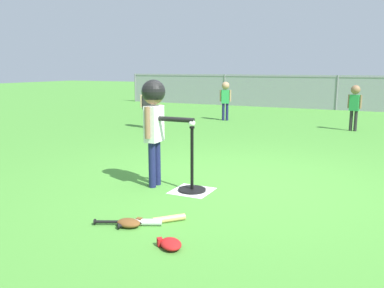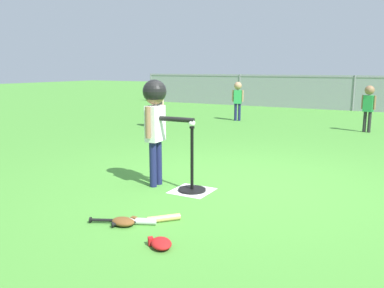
{
  "view_description": "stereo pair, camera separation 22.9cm",
  "coord_description": "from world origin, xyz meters",
  "px_view_note": "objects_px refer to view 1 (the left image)",
  "views": [
    {
      "loc": [
        1.57,
        -4.46,
        1.4
      ],
      "look_at": [
        -0.38,
        -0.47,
        0.55
      ],
      "focal_mm": 37.68,
      "sensor_mm": 36.0,
      "label": 1
    },
    {
      "loc": [
        1.77,
        -4.36,
        1.4
      ],
      "look_at": [
        -0.38,
        -0.47,
        0.55
      ],
      "focal_mm": 37.68,
      "sensor_mm": 36.0,
      "label": 2
    }
  ],
  "objects_px": {
    "fielder_deep_right": "(355,102)",
    "glove_by_plate": "(129,223)",
    "batting_tee": "(192,180)",
    "spare_bat_silver": "(138,222)",
    "baseball_on_tee": "(192,123)",
    "fielder_near_left": "(146,101)",
    "spare_bat_wood": "(162,220)",
    "glove_near_bats": "(170,244)",
    "batter_child": "(154,111)",
    "fielder_near_right": "(225,96)"
  },
  "relations": [
    {
      "from": "fielder_deep_right",
      "to": "glove_by_plate",
      "type": "bearing_deg",
      "value": -100.96
    },
    {
      "from": "batting_tee",
      "to": "spare_bat_silver",
      "type": "xyz_separation_m",
      "value": [
        0.01,
        -1.14,
        -0.09
      ]
    },
    {
      "from": "baseball_on_tee",
      "to": "batting_tee",
      "type": "bearing_deg",
      "value": 180.0
    },
    {
      "from": "fielder_near_left",
      "to": "spare_bat_wood",
      "type": "distance_m",
      "value": 5.96
    },
    {
      "from": "fielder_deep_right",
      "to": "glove_near_bats",
      "type": "relative_size",
      "value": 3.78
    },
    {
      "from": "batting_tee",
      "to": "batter_child",
      "type": "relative_size",
      "value": 0.59
    },
    {
      "from": "fielder_deep_right",
      "to": "spare_bat_silver",
      "type": "relative_size",
      "value": 1.76
    },
    {
      "from": "baseball_on_tee",
      "to": "batter_child",
      "type": "xyz_separation_m",
      "value": [
        -0.48,
        -0.01,
        0.11
      ]
    },
    {
      "from": "spare_bat_silver",
      "to": "glove_near_bats",
      "type": "relative_size",
      "value": 2.16
    },
    {
      "from": "batting_tee",
      "to": "fielder_deep_right",
      "type": "xyz_separation_m",
      "value": [
        1.28,
        5.6,
        0.53
      ]
    },
    {
      "from": "fielder_deep_right",
      "to": "spare_bat_wood",
      "type": "relative_size",
      "value": 2.03
    },
    {
      "from": "fielder_near_right",
      "to": "spare_bat_wood",
      "type": "bearing_deg",
      "value": -73.07
    },
    {
      "from": "glove_near_bats",
      "to": "spare_bat_silver",
      "type": "bearing_deg",
      "value": 150.32
    },
    {
      "from": "batting_tee",
      "to": "baseball_on_tee",
      "type": "bearing_deg",
      "value": 0.0
    },
    {
      "from": "baseball_on_tee",
      "to": "fielder_near_left",
      "type": "xyz_separation_m",
      "value": [
        -3.1,
        3.94,
        -0.15
      ]
    },
    {
      "from": "glove_by_plate",
      "to": "glove_near_bats",
      "type": "relative_size",
      "value": 0.84
    },
    {
      "from": "fielder_near_right",
      "to": "fielder_deep_right",
      "type": "bearing_deg",
      "value": -7.89
    },
    {
      "from": "fielder_deep_right",
      "to": "fielder_near_right",
      "type": "xyz_separation_m",
      "value": [
        -3.24,
        0.45,
        0.01
      ]
    },
    {
      "from": "fielder_deep_right",
      "to": "spare_bat_wood",
      "type": "bearing_deg",
      "value": -99.44
    },
    {
      "from": "batter_child",
      "to": "spare_bat_wood",
      "type": "distance_m",
      "value": 1.47
    },
    {
      "from": "fielder_near_left",
      "to": "fielder_deep_right",
      "type": "xyz_separation_m",
      "value": [
        4.38,
        1.66,
        0.02
      ]
    },
    {
      "from": "batter_child",
      "to": "spare_bat_wood",
      "type": "height_order",
      "value": "batter_child"
    },
    {
      "from": "fielder_near_left",
      "to": "glove_by_plate",
      "type": "xyz_separation_m",
      "value": [
        3.06,
        -5.14,
        -0.6
      ]
    },
    {
      "from": "baseball_on_tee",
      "to": "spare_bat_silver",
      "type": "distance_m",
      "value": 1.36
    },
    {
      "from": "baseball_on_tee",
      "to": "fielder_near_left",
      "type": "bearing_deg",
      "value": 128.19
    },
    {
      "from": "fielder_near_right",
      "to": "baseball_on_tee",
      "type": "bearing_deg",
      "value": -72.01
    },
    {
      "from": "spare_bat_wood",
      "to": "glove_near_bats",
      "type": "relative_size",
      "value": 1.87
    },
    {
      "from": "spare_bat_wood",
      "to": "glove_by_plate",
      "type": "distance_m",
      "value": 0.3
    },
    {
      "from": "baseball_on_tee",
      "to": "spare_bat_wood",
      "type": "xyz_separation_m",
      "value": [
        0.18,
        -0.99,
        -0.76
      ]
    },
    {
      "from": "batting_tee",
      "to": "glove_near_bats",
      "type": "bearing_deg",
      "value": -70.46
    },
    {
      "from": "spare_bat_wood",
      "to": "baseball_on_tee",
      "type": "bearing_deg",
      "value": 100.24
    },
    {
      "from": "batter_child",
      "to": "glove_near_bats",
      "type": "xyz_separation_m",
      "value": [
        0.98,
        -1.4,
        -0.86
      ]
    },
    {
      "from": "batting_tee",
      "to": "spare_bat_wood",
      "type": "xyz_separation_m",
      "value": [
        0.18,
        -0.99,
        -0.09
      ]
    },
    {
      "from": "batting_tee",
      "to": "fielder_near_right",
      "type": "relative_size",
      "value": 0.73
    },
    {
      "from": "baseball_on_tee",
      "to": "glove_by_plate",
      "type": "height_order",
      "value": "baseball_on_tee"
    },
    {
      "from": "fielder_near_left",
      "to": "fielder_deep_right",
      "type": "distance_m",
      "value": 4.68
    },
    {
      "from": "batter_child",
      "to": "fielder_near_right",
      "type": "distance_m",
      "value": 6.25
    },
    {
      "from": "glove_near_bats",
      "to": "batting_tee",
      "type": "bearing_deg",
      "value": 109.54
    },
    {
      "from": "baseball_on_tee",
      "to": "spare_bat_wood",
      "type": "distance_m",
      "value": 1.26
    },
    {
      "from": "batter_child",
      "to": "fielder_near_left",
      "type": "height_order",
      "value": "batter_child"
    },
    {
      "from": "baseball_on_tee",
      "to": "glove_by_plate",
      "type": "relative_size",
      "value": 0.33
    },
    {
      "from": "spare_bat_wood",
      "to": "spare_bat_silver",
      "type": "bearing_deg",
      "value": -139.71
    },
    {
      "from": "fielder_near_left",
      "to": "glove_near_bats",
      "type": "height_order",
      "value": "fielder_near_left"
    },
    {
      "from": "spare_bat_wood",
      "to": "fielder_near_left",
      "type": "bearing_deg",
      "value": 123.61
    },
    {
      "from": "fielder_near_right",
      "to": "glove_by_plate",
      "type": "xyz_separation_m",
      "value": [
        1.92,
        -7.25,
        -0.63
      ]
    },
    {
      "from": "glove_by_plate",
      "to": "glove_near_bats",
      "type": "height_order",
      "value": "same"
    },
    {
      "from": "baseball_on_tee",
      "to": "fielder_deep_right",
      "type": "xyz_separation_m",
      "value": [
        1.28,
        5.6,
        -0.13
      ]
    },
    {
      "from": "fielder_near_left",
      "to": "spare_bat_wood",
      "type": "xyz_separation_m",
      "value": [
        3.28,
        -4.94,
        -0.6
      ]
    },
    {
      "from": "batter_child",
      "to": "fielder_near_left",
      "type": "xyz_separation_m",
      "value": [
        -2.62,
        3.96,
        -0.27
      ]
    },
    {
      "from": "fielder_near_left",
      "to": "fielder_near_right",
      "type": "relative_size",
      "value": 0.96
    }
  ]
}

